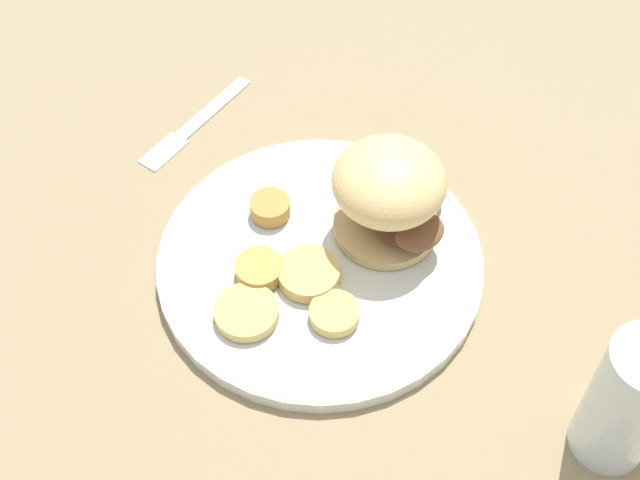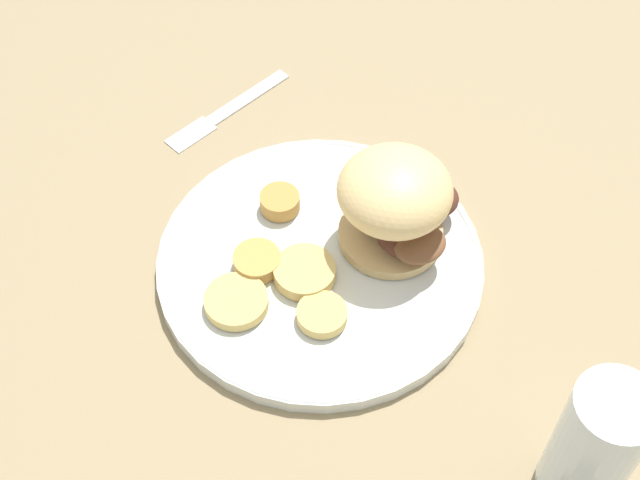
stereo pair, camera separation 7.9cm
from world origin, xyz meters
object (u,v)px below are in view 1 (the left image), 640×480
at_px(sandwich, 391,194).
at_px(drinking_glass, 628,402).
at_px(dinner_plate, 320,261).
at_px(fork, 196,123).

xyz_separation_m(sandwich, drinking_glass, (0.26, 0.02, -0.00)).
relative_size(dinner_plate, fork, 1.91).
bearing_deg(sandwich, fork, -162.29).
distance_m(fork, drinking_glass, 0.51).
bearing_deg(dinner_plate, drinking_glass, 19.36).
distance_m(sandwich, fork, 0.25).
xyz_separation_m(sandwich, fork, (-0.23, -0.07, -0.07)).
distance_m(dinner_plate, fork, 0.23).
xyz_separation_m(dinner_plate, fork, (-0.23, -0.00, -0.01)).
bearing_deg(sandwich, dinner_plate, -97.08).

